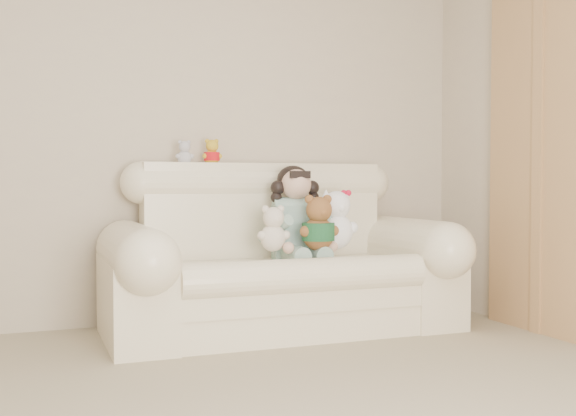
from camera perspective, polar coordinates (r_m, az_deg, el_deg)
The scene contains 9 objects.
wall_back at distance 4.47m, azimuth -12.42°, elevation 7.19°, with size 4.50×4.50×0.00m, color #C1B099.
sofa at distance 4.18m, azimuth -0.49°, elevation -3.18°, with size 2.10×0.95×1.03m, color #FFEDCD, non-canonical shape.
door_panel at distance 4.38m, azimuth 20.27°, elevation 3.94°, with size 0.06×0.90×2.10m, color #9D7A43.
seated_child at distance 4.28m, azimuth 0.64°, elevation -0.31°, with size 0.36×0.44×0.60m, color #2F7762, non-canonical shape.
brown_teddy at distance 4.08m, azimuth 2.52°, elevation -0.79°, with size 0.25×0.19×0.39m, color brown, non-canonical shape.
white_cat at distance 4.18m, azimuth 3.97°, elevation -0.45°, with size 0.27×0.21×0.43m, color white, non-canonical shape.
cream_teddy at distance 4.03m, azimuth -1.25°, elevation -1.34°, with size 0.20×0.16×0.32m, color white, non-canonical shape.
yellow_mini_bear at distance 4.41m, azimuth -6.32°, elevation 4.81°, with size 0.13×0.10×0.20m, color gold, non-canonical shape.
grey_mini_plush at distance 4.34m, azimuth -8.57°, elevation 4.74°, with size 0.12×0.09×0.18m, color silver, non-canonical shape.
Camera 1 is at (-0.66, -1.90, 0.89)m, focal length 43.00 mm.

